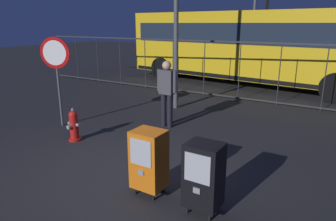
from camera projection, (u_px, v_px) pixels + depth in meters
ground_plane at (118, 173)px, 5.41m from camera, size 60.00×60.00×0.00m
fire_hydrant at (74, 125)px, 6.83m from camera, size 0.33×0.32×0.75m
newspaper_box_primary at (149, 159)px, 4.62m from camera, size 0.48×0.42×1.02m
newspaper_box_secondary at (204, 175)px, 4.14m from camera, size 0.48×0.42×1.02m
stop_sign at (56, 63)px, 7.49m from camera, size 0.71×0.31×2.23m
pedestrian at (167, 90)px, 7.58m from camera, size 0.55×0.22×1.67m
fence_barrier at (239, 71)px, 10.21m from camera, size 18.03×0.04×2.00m
bus_near at (248, 44)px, 12.83m from camera, size 10.71×3.67×3.00m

